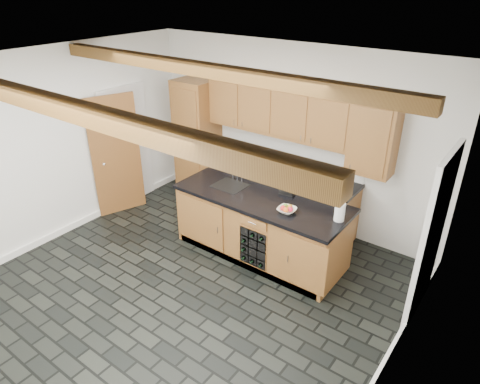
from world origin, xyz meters
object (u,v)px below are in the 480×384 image
object	(u,v)px
fruit_bowl	(287,210)
paper_towel	(340,212)
island	(261,226)
kitchen_scale	(287,192)

from	to	relation	value
fruit_bowl	paper_towel	distance (m)	0.66
paper_towel	fruit_bowl	bearing A→B (deg)	-161.23
island	paper_towel	size ratio (longest dim) A/B	10.40
fruit_bowl	paper_towel	world-z (taller)	paper_towel
fruit_bowl	paper_towel	xyz separation A→B (m)	(0.62, 0.21, 0.09)
kitchen_scale	fruit_bowl	bearing A→B (deg)	-66.11
kitchen_scale	fruit_bowl	world-z (taller)	kitchen_scale
island	kitchen_scale	size ratio (longest dim) A/B	11.34
island	fruit_bowl	bearing A→B (deg)	-17.36
island	fruit_bowl	world-z (taller)	fruit_bowl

